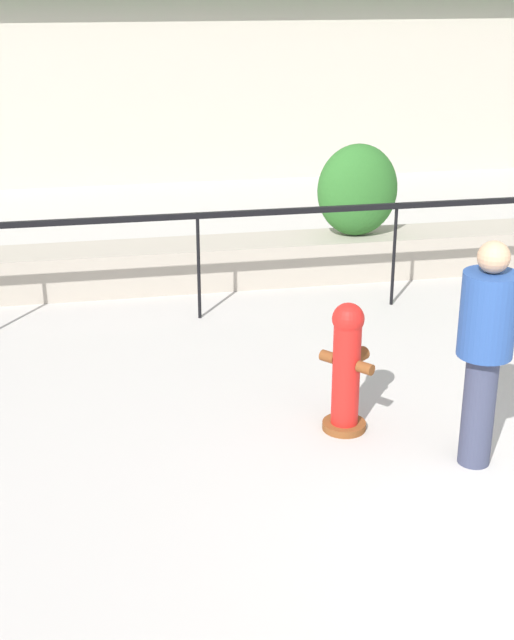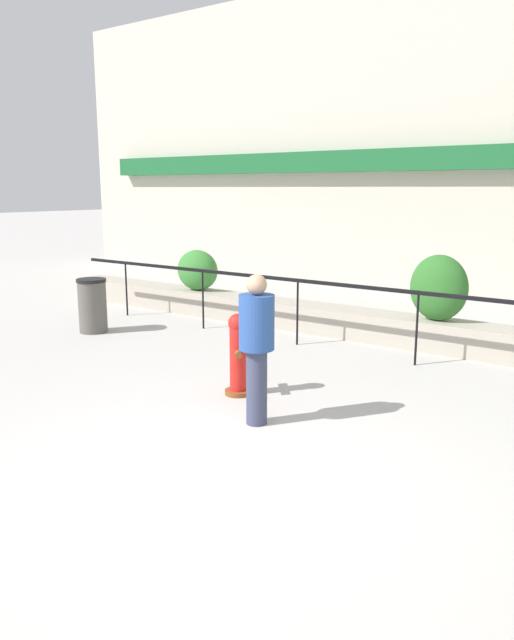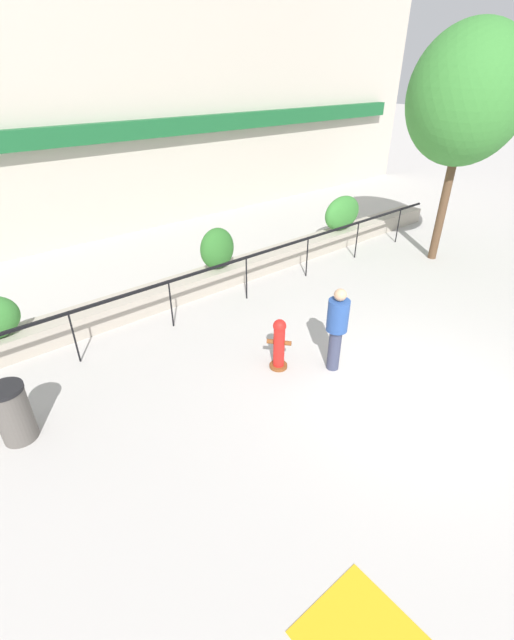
{
  "view_description": "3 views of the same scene",
  "coord_description": "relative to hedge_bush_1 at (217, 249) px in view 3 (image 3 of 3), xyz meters",
  "views": [
    {
      "loc": [
        -3.24,
        -3.92,
        3.44
      ],
      "look_at": [
        -1.92,
        2.84,
        0.75
      ],
      "focal_mm": 50.0,
      "sensor_mm": 36.0,
      "label": 1
    },
    {
      "loc": [
        3.5,
        -3.93,
        2.65
      ],
      "look_at": [
        -1.75,
        3.2,
        0.77
      ],
      "focal_mm": 35.0,
      "sensor_mm": 36.0,
      "label": 2
    },
    {
      "loc": [
        -5.98,
        -2.77,
        5.12
      ],
      "look_at": [
        -1.07,
        3.19,
        0.54
      ],
      "focal_mm": 24.0,
      "sensor_mm": 36.0,
      "label": 3
    }
  ],
  "objects": [
    {
      "name": "ground_plane",
      "position": [
        0.1,
        -6.0,
        -1.05
      ],
      "size": [
        120.0,
        120.0,
        0.0
      ],
      "primitive_type": "plane",
      "color": "#BCB7B2"
    },
    {
      "name": "fence_railing_segment",
      "position": [
        0.1,
        -1.1,
        -0.03
      ],
      "size": [
        15.0,
        0.05,
        1.15
      ],
      "color": "black",
      "rests_on": "ground"
    },
    {
      "name": "hedge_bush_1",
      "position": [
        0.0,
        0.0,
        0.0
      ],
      "size": [
        0.97,
        0.65,
        1.09
      ],
      "primitive_type": "ellipsoid",
      "color": "#2D6B28",
      "rests_on": "planter_wall_low"
    },
    {
      "name": "street_tree",
      "position": [
        6.22,
        -2.64,
        3.41
      ],
      "size": [
        3.29,
        2.96,
        6.19
      ],
      "color": "brown",
      "rests_on": "ground"
    },
    {
      "name": "trash_bin",
      "position": [
        -5.65,
        -2.55,
        -0.54
      ],
      "size": [
        0.55,
        0.55,
        1.01
      ],
      "color": "#56514C",
      "rests_on": "ground"
    },
    {
      "name": "planter_wall_low",
      "position": [
        0.1,
        0.0,
        -0.8
      ],
      "size": [
        18.0,
        0.7,
        0.5
      ],
      "primitive_type": "cube",
      "color": "#ADA393",
      "rests_on": "ground"
    },
    {
      "name": "fire_hydrant",
      "position": [
        -1.23,
        -3.79,
        -0.49
      ],
      "size": [
        0.5,
        0.5,
        1.08
      ],
      "color": "brown",
      "rests_on": "ground"
    },
    {
      "name": "pedestrian",
      "position": [
        -0.42,
        -4.48,
        -0.06
      ],
      "size": [
        0.53,
        0.53,
        1.73
      ],
      "color": "#383D56",
      "rests_on": "ground"
    },
    {
      "name": "tactile_warning_pad",
      "position": [
        -3.7,
        -7.83,
        -1.04
      ],
      "size": [
        1.12,
        1.12,
        0.01
      ],
      "primitive_type": "cube",
      "color": "gold",
      "rests_on": "ground"
    },
    {
      "name": "building_facade",
      "position": [
        0.1,
        5.98,
        2.94
      ],
      "size": [
        30.0,
        1.36,
        8.0
      ],
      "color": "beige",
      "rests_on": "ground"
    },
    {
      "name": "hedge_bush_2",
      "position": [
        4.92,
        0.0,
        -0.0
      ],
      "size": [
        1.48,
        0.63,
        1.09
      ],
      "primitive_type": "ellipsoid",
      "color": "#387F33",
      "rests_on": "planter_wall_low"
    }
  ]
}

